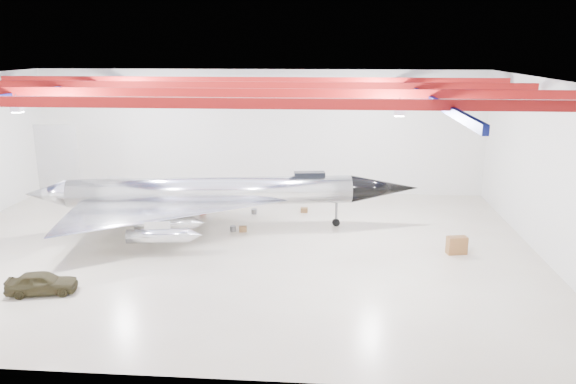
{
  "coord_description": "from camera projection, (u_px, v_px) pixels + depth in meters",
  "views": [
    {
      "loc": [
        6.72,
        -34.59,
        12.93
      ],
      "look_at": [
        3.75,
        2.0,
        3.38
      ],
      "focal_mm": 35.0,
      "sensor_mm": 36.0,
      "label": 1
    }
  ],
  "objects": [
    {
      "name": "toolbox_red",
      "position": [
        203.0,
        212.0,
        44.53
      ],
      "size": [
        0.58,
        0.52,
        0.34
      ],
      "primitive_type": "cube",
      "rotation": [
        0.0,
        0.0,
        0.34
      ],
      "color": "#A21E10",
      "rests_on": "floor"
    },
    {
      "name": "crate_small",
      "position": [
        154.0,
        219.0,
        42.87
      ],
      "size": [
        0.4,
        0.34,
        0.26
      ],
      "primitive_type": "cube",
      "rotation": [
        0.0,
        0.0,
        0.11
      ],
      "color": "#59595B",
      "rests_on": "floor"
    },
    {
      "name": "floor",
      "position": [
        229.0,
        248.0,
        37.15
      ],
      "size": [
        40.0,
        40.0,
        0.0
      ],
      "primitive_type": "plane",
      "color": "#BDAE96",
      "rests_on": "ground"
    },
    {
      "name": "crate_ply",
      "position": [
        185.0,
        219.0,
        42.76
      ],
      "size": [
        0.55,
        0.48,
        0.33
      ],
      "primitive_type": "cube",
      "rotation": [
        0.0,
        0.0,
        -0.23
      ],
      "color": "olive",
      "rests_on": "floor"
    },
    {
      "name": "parts_bin",
      "position": [
        304.0,
        210.0,
        45.02
      ],
      "size": [
        0.56,
        0.46,
        0.39
      ],
      "primitive_type": "cube",
      "rotation": [
        0.0,
        0.0,
        -0.02
      ],
      "color": "olive",
      "rests_on": "floor"
    },
    {
      "name": "wall_back",
      "position": [
        258.0,
        132.0,
        50.23
      ],
      "size": [
        40.0,
        0.0,
        40.0
      ],
      "primitive_type": "plane",
      "rotation": [
        1.57,
        0.0,
        0.0
      ],
      "color": "silver",
      "rests_on": "floor"
    },
    {
      "name": "oil_barrel",
      "position": [
        243.0,
        229.0,
        40.35
      ],
      "size": [
        0.62,
        0.52,
        0.39
      ],
      "primitive_type": "cube",
      "rotation": [
        0.0,
        0.0,
        0.15
      ],
      "color": "olive",
      "rests_on": "floor"
    },
    {
      "name": "ceiling_structure",
      "position": [
        225.0,
        90.0,
        34.55
      ],
      "size": [
        39.5,
        29.5,
        1.08
      ],
      "color": "maroon",
      "rests_on": "ceiling"
    },
    {
      "name": "engine_drum",
      "position": [
        233.0,
        229.0,
        40.44
      ],
      "size": [
        0.49,
        0.49,
        0.38
      ],
      "primitive_type": "cylinder",
      "rotation": [
        0.0,
        0.0,
        0.15
      ],
      "color": "#59595B",
      "rests_on": "floor"
    },
    {
      "name": "spares_box",
      "position": [
        254.0,
        211.0,
        44.64
      ],
      "size": [
        0.45,
        0.45,
        0.4
      ],
      "primitive_type": "cylinder",
      "rotation": [
        0.0,
        0.0,
        0.03
      ],
      "color": "#59595B",
      "rests_on": "floor"
    },
    {
      "name": "wall_right",
      "position": [
        551.0,
        172.0,
        34.2
      ],
      "size": [
        0.0,
        30.0,
        30.0
      ],
      "primitive_type": "plane",
      "rotation": [
        1.57,
        0.0,
        -1.57
      ],
      "color": "silver",
      "rests_on": "floor"
    },
    {
      "name": "desk",
      "position": [
        457.0,
        245.0,
        35.94
      ],
      "size": [
        1.36,
        0.88,
        1.15
      ],
      "primitive_type": "cube",
      "rotation": [
        0.0,
        0.0,
        0.21
      ],
      "color": "brown",
      "rests_on": "floor"
    },
    {
      "name": "jet_aircraft",
      "position": [
        211.0,
        195.0,
        40.43
      ],
      "size": [
        28.27,
        18.32,
        7.72
      ],
      "rotation": [
        0.0,
        0.0,
        0.15
      ],
      "color": "silver",
      "rests_on": "floor"
    },
    {
      "name": "ceiling",
      "position": [
        225.0,
        79.0,
        34.38
      ],
      "size": [
        40.0,
        40.0,
        0.0
      ],
      "primitive_type": "plane",
      "rotation": [
        3.14,
        0.0,
        0.0
      ],
      "color": "#0A0F38",
      "rests_on": "wall_back"
    },
    {
      "name": "jeep",
      "position": [
        42.0,
        283.0,
        30.13
      ],
      "size": [
        3.89,
        2.25,
        1.25
      ],
      "primitive_type": "imported",
      "rotation": [
        0.0,
        0.0,
        1.8
      ],
      "color": "#312C18",
      "rests_on": "floor"
    }
  ]
}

